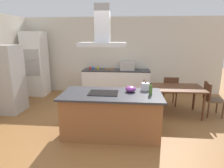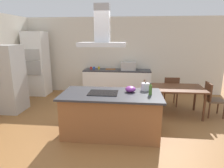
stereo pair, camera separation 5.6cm
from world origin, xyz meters
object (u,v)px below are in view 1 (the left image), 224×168
(chair_at_right_end, at_px, (211,97))
(mixing_bowl, at_px, (131,89))
(olive_oil_bottle, at_px, (151,90))
(chair_facing_back_wall, at_px, (170,89))
(chair_at_left_end, at_px, (140,95))
(coffee_mug_yellow, at_px, (98,68))
(coffee_mug_blue, at_px, (93,68))
(cooktop, at_px, (103,93))
(dining_table, at_px, (175,90))
(wall_oven_stack, at_px, (36,64))
(coffee_mug_red, at_px, (90,68))
(range_hood, at_px, (103,33))
(refrigerator, at_px, (5,79))
(countertop_microwave, at_px, (128,66))
(tea_kettle, at_px, (145,87))
(cutting_board, at_px, (110,69))

(chair_at_right_end, bearing_deg, mixing_bowl, -153.10)
(olive_oil_bottle, bearing_deg, chair_facing_back_wall, 67.70)
(chair_at_right_end, bearing_deg, chair_at_left_end, 180.00)
(chair_at_right_end, bearing_deg, coffee_mug_yellow, 152.00)
(olive_oil_bottle, relative_size, chair_at_right_end, 0.28)
(coffee_mug_blue, xyz_separation_m, chair_at_right_end, (3.41, -1.67, -0.44))
(cooktop, bearing_deg, dining_table, 34.95)
(wall_oven_stack, relative_size, chair_at_left_end, 2.47)
(coffee_mug_red, height_order, coffee_mug_blue, same)
(chair_at_right_end, height_order, range_hood, range_hood)
(coffee_mug_yellow, relative_size, chair_at_right_end, 0.10)
(cooktop, height_order, dining_table, cooktop)
(cooktop, xyz_separation_m, refrigerator, (-2.81, 1.02, 0.00))
(mixing_bowl, distance_m, chair_facing_back_wall, 2.14)
(wall_oven_stack, distance_m, refrigerator, 1.64)
(olive_oil_bottle, distance_m, range_hood, 1.46)
(countertop_microwave, xyz_separation_m, wall_oven_stack, (-3.19, -0.23, 0.06))
(cooktop, distance_m, coffee_mug_yellow, 3.00)
(wall_oven_stack, distance_m, chair_at_right_end, 5.60)
(cooktop, relative_size, mixing_bowl, 2.68)
(tea_kettle, distance_m, chair_facing_back_wall, 1.85)
(chair_at_right_end, bearing_deg, range_hood, -155.40)
(mixing_bowl, height_order, range_hood, range_hood)
(refrigerator, distance_m, dining_table, 4.56)
(mixing_bowl, height_order, dining_table, mixing_bowl)
(tea_kettle, relative_size, coffee_mug_yellow, 2.63)
(coffee_mug_blue, bearing_deg, range_hood, -75.35)
(dining_table, bearing_deg, coffee_mug_yellow, 143.47)
(cutting_board, distance_m, refrigerator, 3.26)
(cooktop, distance_m, tea_kettle, 0.94)
(mixing_bowl, height_order, chair_at_right_end, mixing_bowl)
(wall_oven_stack, xyz_separation_m, range_hood, (2.73, -2.65, 1.00))
(coffee_mug_red, relative_size, chair_at_right_end, 0.10)
(tea_kettle, relative_size, chair_at_right_end, 0.27)
(coffee_mug_yellow, relative_size, range_hood, 0.10)
(coffee_mug_red, height_order, wall_oven_stack, wall_oven_stack)
(olive_oil_bottle, xyz_separation_m, cutting_board, (-1.13, 2.95, -0.10))
(olive_oil_bottle, relative_size, coffee_mug_blue, 2.76)
(countertop_microwave, height_order, dining_table, countertop_microwave)
(coffee_mug_red, distance_m, coffee_mug_yellow, 0.28)
(coffee_mug_red, relative_size, coffee_mug_yellow, 1.00)
(wall_oven_stack, height_order, range_hood, range_hood)
(tea_kettle, height_order, coffee_mug_red, tea_kettle)
(chair_at_left_end, height_order, chair_at_right_end, same)
(wall_oven_stack, height_order, chair_at_left_end, wall_oven_stack)
(tea_kettle, bearing_deg, dining_table, 46.45)
(cutting_board, height_order, refrigerator, refrigerator)
(dining_table, bearing_deg, refrigerator, -177.59)
(wall_oven_stack, height_order, refrigerator, wall_oven_stack)
(mixing_bowl, height_order, coffee_mug_red, mixing_bowl)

